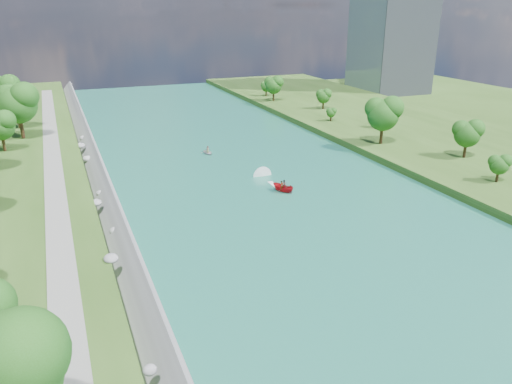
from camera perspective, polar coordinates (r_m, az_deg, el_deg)
name	(u,v)px	position (r m, az deg, el deg)	size (l,w,h in m)	color
ground	(306,227)	(71.53, 5.72, -4.02)	(260.00, 260.00, 0.00)	#2D5119
river_water	(254,183)	(88.34, -0.28, 1.01)	(55.00, 240.00, 0.10)	#1A6354
berm_east	(470,151)	(115.24, 23.28, 4.37)	(44.00, 240.00, 1.50)	#2D5119
riprap_bank	(102,194)	(81.99, -17.23, -0.22)	(4.13, 236.00, 4.39)	slate
riverside_path	(55,189)	(81.55, -21.99, 0.36)	(3.00, 200.00, 0.10)	gray
office_tower	(394,4)	(189.88, 15.50, 20.02)	(22.00, 22.00, 60.00)	gray
trees_east	(415,128)	(107.01, 17.74, 6.93)	(15.28, 140.56, 12.00)	#255416
motorboat	(279,185)	(85.55, 2.61, 0.81)	(3.60, 18.84, 2.12)	#B70E16
raft	(208,152)	(106.31, -5.52, 4.57)	(2.67, 3.52, 1.64)	#94959C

